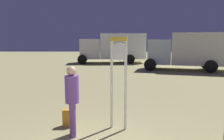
{
  "coord_description": "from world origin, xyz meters",
  "views": [
    {
      "loc": [
        0.2,
        -3.07,
        2.3
      ],
      "look_at": [
        0.13,
        4.8,
        1.2
      ],
      "focal_mm": 34.38,
      "sensor_mm": 36.0,
      "label": 1
    }
  ],
  "objects": [
    {
      "name": "box_truck_near",
      "position": [
        6.03,
        13.44,
        1.56
      ],
      "size": [
        6.57,
        3.96,
        2.84
      ],
      "color": "beige",
      "rests_on": "ground_plane"
    },
    {
      "name": "standing_clock",
      "position": [
        0.32,
        2.31,
        1.46
      ],
      "size": [
        0.45,
        0.24,
        2.38
      ],
      "color": "white",
      "rests_on": "ground_plane"
    },
    {
      "name": "backpack",
      "position": [
        -1.02,
        2.46,
        0.22
      ],
      "size": [
        0.32,
        0.19,
        0.45
      ],
      "color": "gold",
      "rests_on": "ground_plane"
    },
    {
      "name": "box_truck_far",
      "position": [
        0.22,
        18.85,
        1.6
      ],
      "size": [
        6.84,
        2.91,
        2.95
      ],
      "color": "white",
      "rests_on": "ground_plane"
    },
    {
      "name": "person_near_clock",
      "position": [
        -0.79,
        1.86,
        0.95
      ],
      "size": [
        0.33,
        0.33,
        1.7
      ],
      "color": "#77499C",
      "rests_on": "ground_plane"
    }
  ]
}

